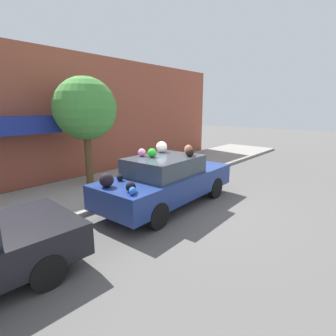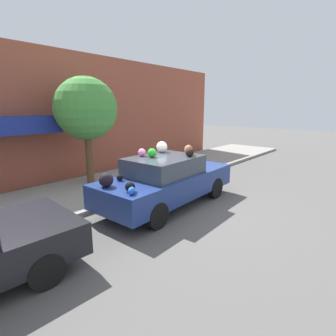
% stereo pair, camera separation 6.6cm
% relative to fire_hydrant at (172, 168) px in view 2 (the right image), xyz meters
% --- Properties ---
extents(ground_plane, '(60.00, 60.00, 0.00)m').
position_rel_fire_hydrant_xyz_m(ground_plane, '(-2.08, -1.66, -0.47)').
color(ground_plane, '#565451').
extents(sidewalk_curb, '(24.00, 3.20, 0.12)m').
position_rel_fire_hydrant_xyz_m(sidewalk_curb, '(-2.08, 1.04, -0.41)').
color(sidewalk_curb, gray).
rests_on(sidewalk_curb, ground).
extents(building_facade, '(18.00, 1.20, 4.77)m').
position_rel_fire_hydrant_xyz_m(building_facade, '(-2.25, 3.26, 1.91)').
color(building_facade, '#9E4C38').
rests_on(building_facade, ground).
extents(street_tree, '(2.08, 2.08, 3.60)m').
position_rel_fire_hydrant_xyz_m(street_tree, '(-2.49, 1.64, 2.20)').
color(street_tree, brown).
rests_on(street_tree, sidewalk_curb).
extents(fire_hydrant, '(0.20, 0.20, 0.70)m').
position_rel_fire_hydrant_xyz_m(fire_hydrant, '(0.00, 0.00, 0.00)').
color(fire_hydrant, gold).
rests_on(fire_hydrant, sidewalk_curb).
extents(art_car, '(4.40, 1.83, 1.74)m').
position_rel_fire_hydrant_xyz_m(art_car, '(-2.13, -1.62, 0.28)').
color(art_car, navy).
rests_on(art_car, ground).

